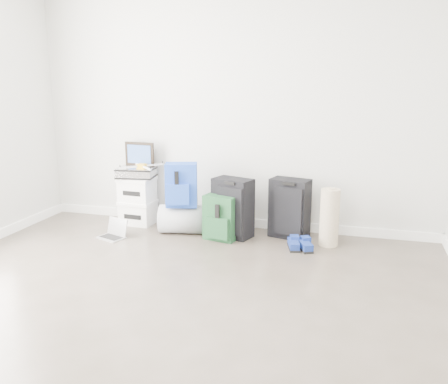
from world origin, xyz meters
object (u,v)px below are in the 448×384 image
(boxes_stack, at_px, (138,201))
(briefcase, at_px, (136,172))
(duffel_bag, at_px, (183,219))
(carry_on, at_px, (289,208))
(large_suitcase, at_px, (233,208))
(laptop, at_px, (114,233))

(boxes_stack, height_order, briefcase, briefcase)
(briefcase, distance_m, duffel_bag, 0.79)
(briefcase, height_order, carry_on, briefcase)
(boxes_stack, bearing_deg, large_suitcase, -4.62)
(briefcase, xyz_separation_m, carry_on, (1.75, -0.01, -0.29))
(briefcase, distance_m, laptop, 0.77)
(duffel_bag, height_order, carry_on, carry_on)
(duffel_bag, bearing_deg, boxes_stack, 153.05)
(duffel_bag, relative_size, large_suitcase, 0.80)
(large_suitcase, distance_m, carry_on, 0.60)
(large_suitcase, bearing_deg, carry_on, 32.88)
(laptop, bearing_deg, carry_on, 36.35)
(boxes_stack, height_order, carry_on, carry_on)
(boxes_stack, height_order, large_suitcase, large_suitcase)
(boxes_stack, xyz_separation_m, carry_on, (1.75, -0.01, 0.04))
(carry_on, relative_size, laptop, 1.92)
(boxes_stack, relative_size, large_suitcase, 0.87)
(duffel_bag, bearing_deg, large_suitcase, -7.23)
(boxes_stack, xyz_separation_m, laptop, (-0.03, -0.53, -0.23))
(large_suitcase, bearing_deg, duffel_bag, -158.06)
(duffel_bag, distance_m, large_suitcase, 0.58)
(duffel_bag, height_order, large_suitcase, large_suitcase)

